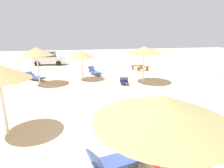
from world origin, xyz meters
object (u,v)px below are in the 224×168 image
object	(u,v)px
parasol_6	(162,109)
parked_car	(49,59)
lounger_6	(116,160)
lounger_1	(124,80)
bench_1	(143,68)
lounger_3	(35,77)
parasol_1	(144,50)
lounger_2	(95,72)
parasol_3	(36,52)
parasol_2	(82,55)
bench_0	(137,66)

from	to	relation	value
parasol_6	parked_car	size ratio (longest dim) A/B	0.71
lounger_6	lounger_1	bearing A→B (deg)	72.90
lounger_1	bench_1	size ratio (longest dim) A/B	1.27
lounger_1	lounger_3	size ratio (longest dim) A/B	1.06
parasol_1	parked_car	distance (m)	14.50
lounger_2	lounger_6	distance (m)	13.71
parasol_1	parasol_6	bearing A→B (deg)	-109.99
parasol_1	bench_1	distance (m)	5.72
parasol_1	lounger_2	size ratio (longest dim) A/B	1.57
lounger_3	parasol_1	bearing A→B (deg)	-16.94
parasol_1	bench_1	bearing A→B (deg)	68.47
parasol_6	lounger_6	size ratio (longest dim) A/B	1.53
parasol_3	parked_car	world-z (taller)	parasol_3
parked_car	parasol_2	bearing A→B (deg)	-67.28
parasol_1	parasol_2	bearing A→B (deg)	157.67
parasol_3	lounger_2	distance (m)	6.12
parasol_2	lounger_3	xyz separation A→B (m)	(-4.23, 0.76, -1.99)
parasol_3	lounger_1	world-z (taller)	parasol_3
parasol_6	parasol_3	bearing A→B (deg)	110.12
parasol_3	lounger_6	world-z (taller)	parasol_3
bench_1	parked_car	bearing A→B (deg)	148.89
parasol_1	bench_0	bearing A→B (deg)	75.04
parasol_1	parasol_2	distance (m)	5.40
parasol_3	lounger_3	distance (m)	3.01
bench_0	parasol_1	bearing A→B (deg)	-104.96
parasol_3	parasol_6	world-z (taller)	parasol_3
bench_1	lounger_2	bearing A→B (deg)	-170.68
parasol_3	lounger_1	xyz separation A→B (m)	(6.86, -1.10, -2.40)
lounger_6	parasol_6	bearing A→B (deg)	-65.01
parasol_1	lounger_2	xyz separation A→B (m)	(-3.68, 3.90, -2.45)
lounger_2	bench_0	xyz separation A→B (m)	(5.25, 1.98, 0.02)
lounger_1	bench_1	distance (m)	6.01
lounger_1	bench_0	world-z (taller)	lounger_1
parasol_6	lounger_2	xyz separation A→B (m)	(0.39, 15.09, -2.25)
parasol_3	bench_1	xyz separation A→B (m)	(10.48, 3.70, -2.38)
parasol_3	lounger_3	world-z (taller)	parasol_3
parasol_6	bench_1	bearing A→B (deg)	69.54
parasol_6	parked_car	bearing A→B (deg)	102.02
lounger_3	bench_1	world-z (taller)	lounger_3
parasol_1	bench_0	world-z (taller)	parasol_1
parasol_1	parasol_6	distance (m)	11.91
lounger_3	bench_0	world-z (taller)	lounger_3
parasol_1	lounger_2	world-z (taller)	parasol_1
parasol_3	parasol_1	bearing A→B (deg)	-7.43
bench_1	parked_car	distance (m)	12.58
parasol_2	parked_car	size ratio (longest dim) A/B	0.62
bench_0	parked_car	distance (m)	11.77
parasol_6	bench_0	bearing A→B (deg)	71.71
lounger_3	bench_0	size ratio (longest dim) A/B	1.21
parasol_2	lounger_6	xyz separation A→B (m)	(0.25, -11.82, -1.98)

